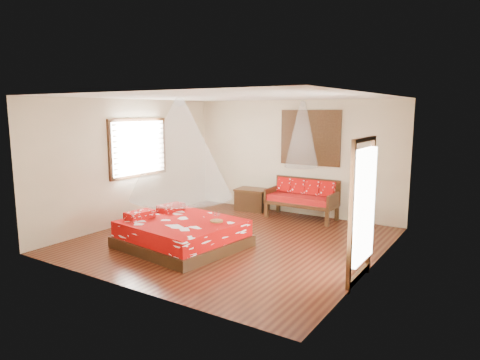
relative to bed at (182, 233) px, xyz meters
name	(u,v)px	position (x,y,z in m)	size (l,w,h in m)	color
room	(232,170)	(0.60, 0.83, 1.15)	(5.54, 5.54, 2.84)	#33120B
bed	(182,233)	(0.00, 0.00, 0.00)	(2.30, 2.13, 0.64)	black
daybed	(303,197)	(1.04, 3.21, 0.27)	(1.66, 0.74, 0.94)	black
storage_chest	(252,199)	(-0.41, 3.28, 0.03)	(0.87, 0.68, 0.56)	black
shutter_panel	(310,138)	(1.04, 3.55, 1.65)	(1.52, 0.06, 1.32)	black
window_left	(139,148)	(-2.11, 1.03, 1.45)	(0.10, 1.74, 1.34)	black
glazed_door	(361,211)	(3.31, 0.23, 0.82)	(0.08, 1.02, 2.16)	black
wine_tray	(217,219)	(0.62, 0.28, 0.30)	(0.24, 0.24, 0.20)	brown
mosquito_net_main	(180,149)	(0.02, 0.00, 1.60)	(1.90, 1.90, 1.80)	white
mosquito_net_daybed	(302,135)	(1.04, 3.08, 1.75)	(0.77, 0.77, 1.50)	white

